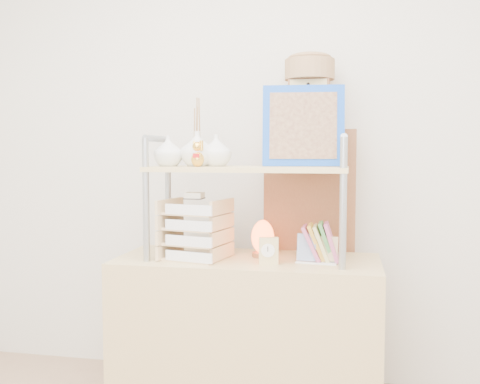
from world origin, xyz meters
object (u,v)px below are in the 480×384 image
(desk, at_px, (247,338))
(cabinet, at_px, (308,261))
(letter_tray, at_px, (195,232))
(salt_lamp, at_px, (263,238))

(desk, relative_size, cabinet, 0.89)
(desk, relative_size, letter_tray, 3.93)
(cabinet, height_order, letter_tray, cabinet)
(salt_lamp, bearing_deg, cabinet, 59.37)
(desk, relative_size, salt_lamp, 6.93)
(desk, bearing_deg, salt_lamp, 39.27)
(cabinet, xyz_separation_m, letter_tray, (-0.48, -0.43, 0.20))
(desk, distance_m, cabinet, 0.54)
(salt_lamp, bearing_deg, letter_tray, -159.64)
(cabinet, bearing_deg, salt_lamp, -126.31)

